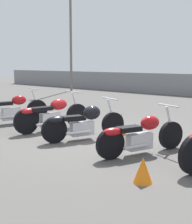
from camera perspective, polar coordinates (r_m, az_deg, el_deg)
name	(u,v)px	position (r m, az deg, el deg)	size (l,w,h in m)	color
ground_plane	(96,138)	(7.65, -0.08, -4.83)	(60.00, 60.00, 0.00)	#514F4C
light_pole_left	(71,16)	(21.41, -4.68, 17.07)	(0.70, 0.35, 8.38)	slate
motorcycle_slot_0	(12,110)	(9.75, -15.15, 0.43)	(0.78, 2.17, 1.05)	black
motorcycle_slot_1	(51,115)	(8.53, -8.17, -0.47)	(0.73, 2.24, 1.04)	black
motorcycle_slot_2	(83,123)	(7.45, -2.33, -1.96)	(0.98, 2.08, 0.97)	black
motorcycle_slot_3	(140,135)	(6.31, 8.09, -4.21)	(0.88, 2.04, 0.96)	black
traffic_cone_near	(143,170)	(4.88, 8.59, -10.45)	(0.30, 0.30, 0.40)	orange
traffic_cone_far	(122,124)	(8.04, 4.69, -2.18)	(0.27, 0.27, 0.55)	orange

